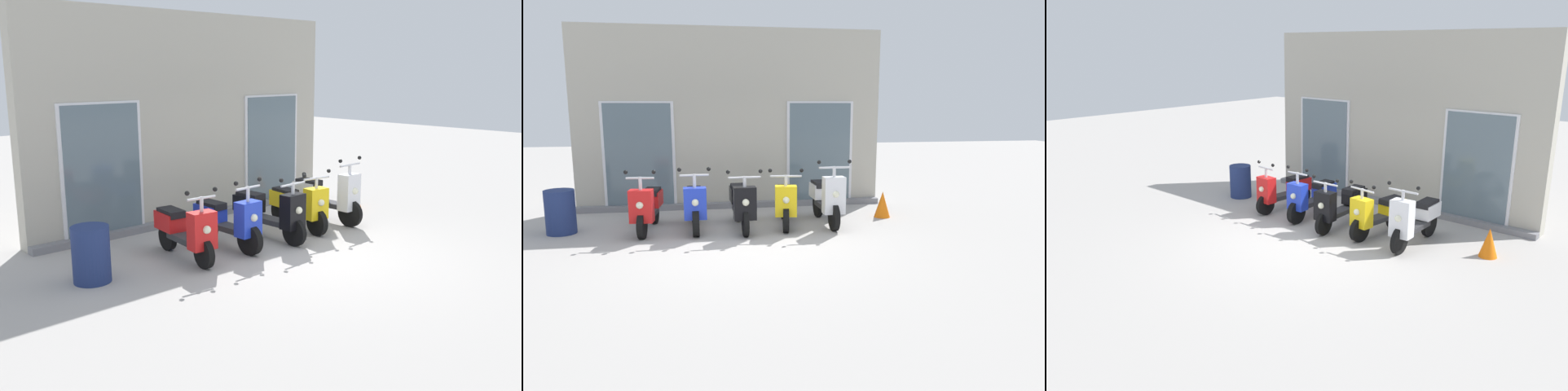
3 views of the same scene
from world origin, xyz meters
The scene contains 9 objects.
ground_plane centered at (0.00, 0.00, 0.00)m, with size 40.00×40.00×0.00m, color #A8A39E.
storefront_facade centered at (0.00, 3.08, 1.84)m, with size 6.59×0.50×3.84m.
scooter_red centered at (-1.63, 1.08, 0.46)m, with size 0.53×1.53×1.17m.
scooter_blue centered at (-0.80, 1.07, 0.45)m, with size 0.56×1.53×1.19m.
scooter_black centered at (0.03, 0.97, 0.48)m, with size 0.62×1.62×1.15m.
scooter_yellow centered at (0.85, 1.08, 0.45)m, with size 0.62×1.50×1.14m.
scooter_white centered at (1.64, 1.07, 0.51)m, with size 0.63×1.64×1.27m.
trash_bin centered at (-3.12, 1.15, 0.39)m, with size 0.51×0.51×0.77m, color navy.
traffic_cone centered at (2.90, 1.43, 0.26)m, with size 0.32×0.32×0.52m, color orange.
Camera 1 is at (-6.52, -5.83, 2.81)m, focal length 39.98 mm.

